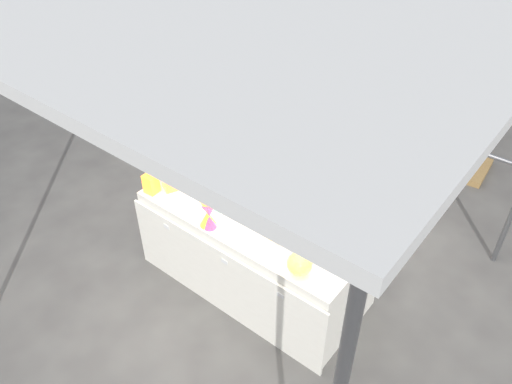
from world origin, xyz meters
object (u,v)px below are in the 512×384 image
Objects in this scene: display_table at (255,249)px; globe_0 at (277,227)px; lampshade_0 at (285,184)px; cardboard_box_closed at (378,151)px; decanter_0 at (170,174)px; bottle_0 at (191,149)px; hourglass_0 at (207,212)px.

display_table is 11.58× the size of globe_0.
cardboard_box_closed is at bearing 105.74° from lampshade_0.
decanter_0 is 0.96× the size of lampshade_0.
lampshade_0 reaches higher than bottle_0.
decanter_0 is (-0.72, -0.18, 0.52)m from display_table.
bottle_0 is at bearing 167.12° from display_table.
display_table is at bearing 38.55° from decanter_0.
decanter_0 is 0.99m from globe_0.
lampshade_0 is at bearing 117.67° from globe_0.
bottle_0 is 0.39m from decanter_0.
globe_0 is at bearing -48.93° from lampshade_0.
bottle_0 reaches higher than globe_0.
globe_0 is (1.11, -0.28, -0.07)m from bottle_0.
cardboard_box_closed is 3.66× the size of globe_0.
lampshade_0 is (0.08, -1.87, 0.69)m from cardboard_box_closed.
hourglass_0 is 0.65m from lampshade_0.
bottle_0 is 1.15m from globe_0.
lampshade_0 is at bearing -107.69° from cardboard_box_closed.
hourglass_0 reaches higher than cardboard_box_closed.
lampshade_0 is at bearing 5.34° from bottle_0.
lampshade_0 is (-0.19, 0.36, 0.08)m from globe_0.
lampshade_0 is at bearing 75.43° from display_table.
hourglass_0 is (0.53, -0.14, -0.02)m from decanter_0.
lampshade_0 is (0.80, 0.46, 0.01)m from decanter_0.
hourglass_0 is at bearing -121.22° from display_table.
cardboard_box_closed is 2.35× the size of hourglass_0.
display_table is 2.16m from cardboard_box_closed.
hourglass_0 is at bearing -114.38° from cardboard_box_closed.
display_table is 0.52m from globe_0.
decanter_0 is at bearing -136.85° from lampshade_0.
bottle_0 reaches higher than display_table.
globe_0 is (0.27, -2.23, 0.60)m from cardboard_box_closed.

